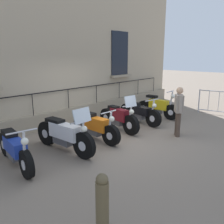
% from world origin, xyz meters
% --- Properties ---
extents(ground_plane, '(60.00, 60.00, 0.00)m').
position_xyz_m(ground_plane, '(0.00, 0.00, 0.00)').
color(ground_plane, gray).
extents(building_facade, '(0.82, 13.94, 7.79)m').
position_xyz_m(building_facade, '(-2.69, -0.00, 3.80)').
color(building_facade, tan).
rests_on(building_facade, ground_plane).
extents(motorcycle_blue, '(2.12, 0.71, 1.03)m').
position_xyz_m(motorcycle_blue, '(-0.36, -3.07, 0.41)').
color(motorcycle_blue, black).
rests_on(motorcycle_blue, ground_plane).
extents(motorcycle_white, '(2.23, 0.66, 1.30)m').
position_xyz_m(motorcycle_white, '(-0.20, -1.77, 0.47)').
color(motorcycle_white, black).
rests_on(motorcycle_white, ground_plane).
extents(motorcycle_orange, '(1.93, 0.61, 1.00)m').
position_xyz_m(motorcycle_orange, '(-0.19, -0.62, 0.41)').
color(motorcycle_orange, black).
rests_on(motorcycle_orange, ground_plane).
extents(motorcycle_maroon, '(1.92, 0.61, 1.29)m').
position_xyz_m(motorcycle_maroon, '(-0.29, 0.59, 0.43)').
color(motorcycle_maroon, black).
rests_on(motorcycle_maroon, ground_plane).
extents(motorcycle_black, '(2.03, 0.72, 1.00)m').
position_xyz_m(motorcycle_black, '(-0.30, 1.81, 0.41)').
color(motorcycle_black, black).
rests_on(motorcycle_black, ground_plane).
extents(motorcycle_yellow, '(1.91, 0.55, 1.15)m').
position_xyz_m(motorcycle_yellow, '(-0.25, 3.02, 0.42)').
color(motorcycle_yellow, black).
rests_on(motorcycle_yellow, ground_plane).
extents(crowd_barrier, '(2.05, 0.45, 1.05)m').
position_xyz_m(crowd_barrier, '(1.66, 5.19, 0.56)').
color(crowd_barrier, '#B7B7BF').
rests_on(crowd_barrier, ground_plane).
extents(bollard, '(0.19, 0.19, 1.01)m').
position_xyz_m(bollard, '(2.76, -3.33, 0.51)').
color(bollard, brown).
rests_on(bollard, ground_plane).
extents(pedestrian_standing, '(0.40, 0.43, 1.59)m').
position_xyz_m(pedestrian_standing, '(1.47, 1.43, 0.89)').
color(pedestrian_standing, '#47382D').
rests_on(pedestrian_standing, ground_plane).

